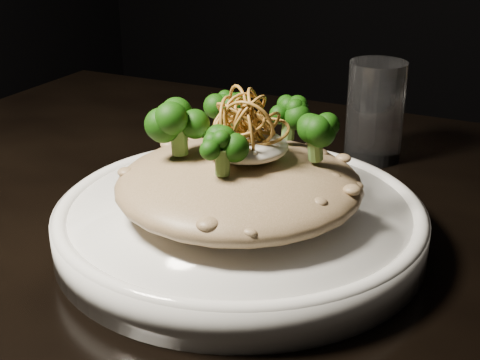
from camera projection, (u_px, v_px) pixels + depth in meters
name	position (u px, v px, depth m)	size (l,w,h in m)	color
table	(313.00, 336.00, 0.57)	(1.10, 0.80, 0.75)	black
plate	(240.00, 224.00, 0.55)	(0.30, 0.30, 0.03)	white
risotto	(239.00, 184.00, 0.53)	(0.20, 0.20, 0.04)	brown
broccoli	(242.00, 124.00, 0.52)	(0.14, 0.14, 0.05)	black
cheese	(247.00, 146.00, 0.52)	(0.07, 0.07, 0.02)	white
shallots	(247.00, 110.00, 0.51)	(0.06, 0.06, 0.04)	brown
drinking_glass	(375.00, 111.00, 0.71)	(0.06, 0.06, 0.11)	white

